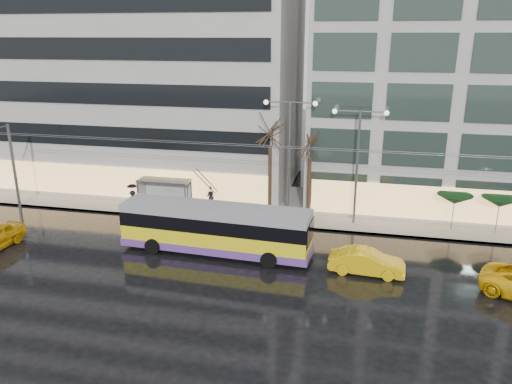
% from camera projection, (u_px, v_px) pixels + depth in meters
% --- Properties ---
extents(ground, '(140.00, 140.00, 0.00)m').
position_uv_depth(ground, '(225.00, 281.00, 29.11)').
color(ground, black).
rests_on(ground, ground).
extents(sidewalk, '(80.00, 10.00, 0.15)m').
position_uv_depth(sidewalk, '(294.00, 205.00, 41.70)').
color(sidewalk, gray).
rests_on(sidewalk, ground).
extents(kerb, '(80.00, 0.10, 0.15)m').
position_uv_depth(kerb, '(284.00, 227.00, 37.09)').
color(kerb, slate).
rests_on(kerb, ground).
extents(building_left, '(34.00, 14.00, 22.00)m').
position_uv_depth(building_left, '(114.00, 63.00, 46.71)').
color(building_left, '#A09E99').
rests_on(building_left, sidewalk).
extents(trolleybus, '(12.60, 5.16, 5.79)m').
position_uv_depth(trolleybus, '(216.00, 230.00, 32.46)').
color(trolleybus, yellow).
rests_on(trolleybus, ground).
extents(catenary, '(42.24, 5.12, 7.00)m').
position_uv_depth(catenary, '(269.00, 176.00, 35.00)').
color(catenary, '#595B60').
rests_on(catenary, ground).
extents(bus_shelter, '(4.20, 1.60, 2.51)m').
position_uv_depth(bus_shelter, '(161.00, 187.00, 40.19)').
color(bus_shelter, '#595B60').
rests_on(bus_shelter, sidewalk).
extents(street_lamp_near, '(3.96, 0.36, 9.03)m').
position_uv_depth(street_lamp_near, '(290.00, 144.00, 36.93)').
color(street_lamp_near, '#595B60').
rests_on(street_lamp_near, sidewalk).
extents(street_lamp_far, '(3.96, 0.36, 8.53)m').
position_uv_depth(street_lamp_far, '(358.00, 151.00, 35.98)').
color(street_lamp_far, '#595B60').
rests_on(street_lamp_far, sidewalk).
extents(tree_a, '(3.20, 3.20, 8.40)m').
position_uv_depth(tree_a, '(270.00, 128.00, 37.09)').
color(tree_a, black).
rests_on(tree_a, sidewalk).
extents(tree_b, '(3.20, 3.20, 7.70)m').
position_uv_depth(tree_b, '(311.00, 138.00, 36.86)').
color(tree_b, black).
rests_on(tree_b, sidewalk).
extents(parasol_a, '(2.50, 2.50, 2.65)m').
position_uv_depth(parasol_a, '(455.00, 199.00, 35.70)').
color(parasol_a, '#595B60').
rests_on(parasol_a, sidewalk).
extents(parasol_b, '(2.50, 2.50, 2.65)m').
position_uv_depth(parasol_b, '(500.00, 202.00, 35.08)').
color(parasol_b, '#595B60').
rests_on(parasol_b, sidewalk).
extents(taxi_b, '(4.58, 1.83, 1.48)m').
position_uv_depth(taxi_b, '(367.00, 262.00, 29.83)').
color(taxi_b, yellow).
rests_on(taxi_b, ground).
extents(pedestrian_a, '(1.18, 1.19, 2.19)m').
position_uv_depth(pedestrian_a, '(170.00, 197.00, 38.83)').
color(pedestrian_a, black).
rests_on(pedestrian_a, sidewalk).
extents(pedestrian_b, '(0.98, 0.82, 1.83)m').
position_uv_depth(pedestrian_b, '(211.00, 196.00, 40.92)').
color(pedestrian_b, black).
rests_on(pedestrian_b, sidewalk).
extents(pedestrian_c, '(0.99, 0.82, 2.11)m').
position_uv_depth(pedestrian_c, '(133.00, 195.00, 40.37)').
color(pedestrian_c, black).
rests_on(pedestrian_c, sidewalk).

